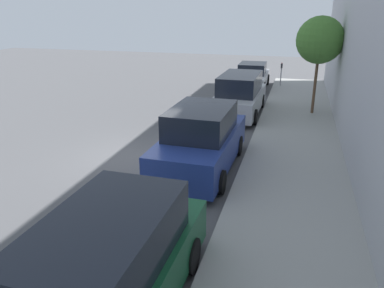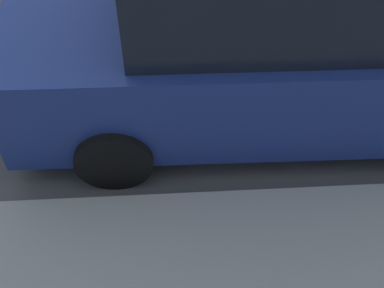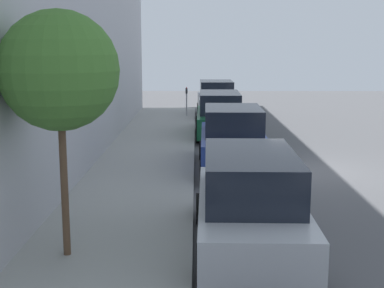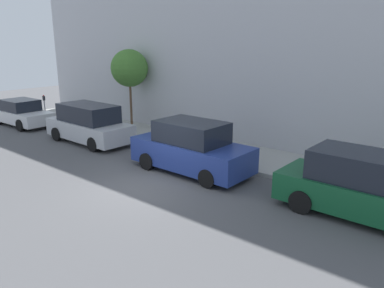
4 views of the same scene
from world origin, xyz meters
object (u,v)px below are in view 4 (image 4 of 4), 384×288
parking_meter_far (44,104)px  street_tree (129,68)px  parked_minivan_second (367,187)px  parked_sedan_fifth (22,113)px  parked_suv_third (191,148)px  parked_minivan_fourth (89,124)px

parking_meter_far → street_tree: size_ratio=0.33×
parked_minivan_second → parked_sedan_fifth: (-0.22, 19.39, -0.20)m
parked_suv_third → parked_minivan_fourth: (0.14, 6.70, -0.01)m
parked_minivan_fourth → parked_sedan_fifth: size_ratio=1.09×
parked_minivan_second → parking_meter_far: 19.91m
parked_minivan_fourth → parked_sedan_fifth: bearing=91.9°
parked_suv_third → street_tree: (3.47, 7.33, 2.50)m
parked_suv_third → parked_sedan_fifth: bearing=90.4°
parked_minivan_fourth → parked_sedan_fifth: 6.39m
parked_suv_third → parked_minivan_fourth: parked_suv_third is taller
parking_meter_far → parked_minivan_fourth: bearing=-102.6°
parked_suv_third → parked_minivan_second: bearing=-88.7°
street_tree → parking_meter_far: bearing=106.2°
parked_minivan_second → street_tree: (3.33, 13.64, 2.51)m
parked_minivan_second → street_tree: street_tree is taller
parked_suv_third → parked_minivan_fourth: bearing=88.8°
street_tree → parked_sedan_fifth: bearing=121.7°
parked_suv_third → parked_sedan_fifth: (-0.08, 13.08, -0.21)m
street_tree → parked_minivan_fourth: bearing=-169.3°
parked_minivan_fourth → parking_meter_far: (1.53, 6.84, 0.11)m
parked_minivan_second → parked_sedan_fifth: size_ratio=1.09×
parked_minivan_second → street_tree: bearing=76.3°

